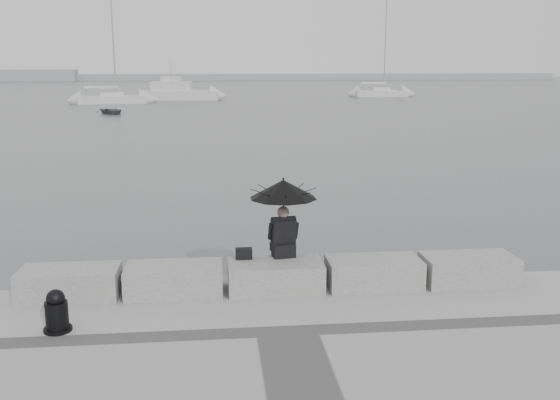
{
  "coord_description": "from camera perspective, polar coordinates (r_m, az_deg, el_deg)",
  "views": [
    {
      "loc": [
        -0.96,
        -10.45,
        4.28
      ],
      "look_at": [
        0.43,
        3.0,
        1.31
      ],
      "focal_mm": 40.0,
      "sensor_mm": 36.0,
      "label": 1
    }
  ],
  "objects": [
    {
      "name": "stone_block_centre",
      "position": [
        10.65,
        -0.41,
        -6.99
      ],
      "size": [
        1.6,
        0.8,
        0.5
      ],
      "primitive_type": "cube",
      "color": "slate",
      "rests_on": "promenade"
    },
    {
      "name": "stone_block_far_right",
      "position": [
        11.47,
        16.86,
        -6.11
      ],
      "size": [
        1.6,
        0.8,
        0.5
      ],
      "primitive_type": "cube",
      "color": "slate",
      "rests_on": "promenade"
    },
    {
      "name": "motor_cruiser",
      "position": [
        76.24,
        -9.17,
        9.68
      ],
      "size": [
        9.47,
        3.64,
        4.5
      ],
      "rotation": [
        0.0,
        0.0,
        -0.09
      ],
      "color": "silver",
      "rests_on": "ground"
    },
    {
      "name": "dinghy",
      "position": [
        56.42,
        -15.12,
        7.88
      ],
      "size": [
        3.25,
        2.95,
        0.52
      ],
      "primitive_type": "imported",
      "rotation": [
        0.0,
        0.0,
        0.67
      ],
      "color": "slate",
      "rests_on": "ground"
    },
    {
      "name": "distant_landmass",
      "position": [
        165.15,
        -8.59,
        11.08
      ],
      "size": [
        180.0,
        8.0,
        2.8
      ],
      "color": "gray",
      "rests_on": "ground"
    },
    {
      "name": "bag",
      "position": [
        10.74,
        -3.33,
        -4.91
      ],
      "size": [
        0.28,
        0.16,
        0.18
      ],
      "primitive_type": "cube",
      "color": "black",
      "rests_on": "stone_block_centre"
    },
    {
      "name": "stone_block_left",
      "position": [
        10.63,
        -9.64,
        -7.21
      ],
      "size": [
        1.6,
        0.8,
        0.5
      ],
      "primitive_type": "cube",
      "color": "slate",
      "rests_on": "promenade"
    },
    {
      "name": "sailboat_left",
      "position": [
        71.29,
        -15.1,
        8.95
      ],
      "size": [
        7.38,
        3.4,
        12.9
      ],
      "rotation": [
        0.0,
        0.0,
        0.14
      ],
      "color": "silver",
      "rests_on": "ground"
    },
    {
      "name": "stone_block_right",
      "position": [
        10.93,
        8.55,
        -6.61
      ],
      "size": [
        1.6,
        0.8,
        0.5
      ],
      "primitive_type": "cube",
      "color": "slate",
      "rests_on": "promenade"
    },
    {
      "name": "stone_block_far_left",
      "position": [
        10.88,
        -18.68,
        -7.24
      ],
      "size": [
        1.6,
        0.8,
        0.5
      ],
      "primitive_type": "cube",
      "color": "slate",
      "rests_on": "promenade"
    },
    {
      "name": "ground",
      "position": [
        11.33,
        -0.63,
        -9.82
      ],
      "size": [
        360.0,
        360.0,
        0.0
      ],
      "primitive_type": "plane",
      "color": "#46494B",
      "rests_on": "ground"
    },
    {
      "name": "mooring_bollard",
      "position": [
        9.63,
        -19.74,
        -9.78
      ],
      "size": [
        0.4,
        0.4,
        0.64
      ],
      "color": "black",
      "rests_on": "promenade"
    },
    {
      "name": "seated_person",
      "position": [
        10.64,
        0.31,
        0.02
      ],
      "size": [
        1.17,
        1.17,
        1.39
      ],
      "rotation": [
        0.0,
        0.0,
        0.17
      ],
      "color": "black",
      "rests_on": "stone_block_centre"
    },
    {
      "name": "sailboat_right",
      "position": [
        84.12,
        9.18,
        9.68
      ],
      "size": [
        6.65,
        2.66,
        12.9
      ],
      "rotation": [
        0.0,
        0.0,
        -0.04
      ],
      "color": "silver",
      "rests_on": "ground"
    }
  ]
}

